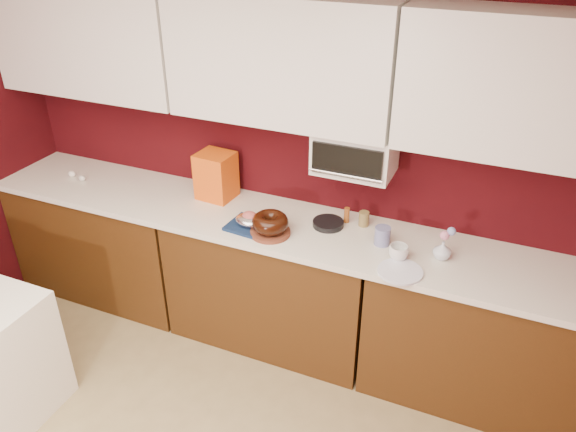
% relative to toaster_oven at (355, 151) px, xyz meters
% --- Properties ---
extents(wall_back, '(4.00, 0.02, 2.50)m').
position_rel_toaster_oven_xyz_m(wall_back, '(-0.45, 0.15, -0.12)').
color(wall_back, '#3C080C').
rests_on(wall_back, floor).
extents(base_cabinet_left, '(1.31, 0.58, 0.86)m').
position_rel_toaster_oven_xyz_m(base_cabinet_left, '(-1.78, -0.17, -0.95)').
color(base_cabinet_left, '#44270D').
rests_on(base_cabinet_left, floor).
extents(base_cabinet_center, '(1.31, 0.58, 0.86)m').
position_rel_toaster_oven_xyz_m(base_cabinet_center, '(-0.45, -0.17, -0.95)').
color(base_cabinet_center, '#44270D').
rests_on(base_cabinet_center, floor).
extents(base_cabinet_right, '(1.31, 0.58, 0.86)m').
position_rel_toaster_oven_xyz_m(base_cabinet_right, '(0.88, -0.17, -0.95)').
color(base_cabinet_right, '#44270D').
rests_on(base_cabinet_right, floor).
extents(countertop, '(4.00, 0.62, 0.04)m').
position_rel_toaster_oven_xyz_m(countertop, '(-0.45, -0.17, -0.49)').
color(countertop, silver).
rests_on(countertop, base_cabinet_center).
extents(upper_cabinet_left, '(1.31, 0.33, 0.70)m').
position_rel_toaster_oven_xyz_m(upper_cabinet_left, '(-1.78, -0.02, 0.48)').
color(upper_cabinet_left, white).
rests_on(upper_cabinet_left, wall_back).
extents(upper_cabinet_center, '(1.31, 0.33, 0.70)m').
position_rel_toaster_oven_xyz_m(upper_cabinet_center, '(-0.45, -0.02, 0.48)').
color(upper_cabinet_center, white).
rests_on(upper_cabinet_center, wall_back).
extents(upper_cabinet_right, '(1.31, 0.33, 0.70)m').
position_rel_toaster_oven_xyz_m(upper_cabinet_right, '(0.88, -0.02, 0.48)').
color(upper_cabinet_right, white).
rests_on(upper_cabinet_right, wall_back).
extents(toaster_oven, '(0.45, 0.30, 0.25)m').
position_rel_toaster_oven_xyz_m(toaster_oven, '(0.00, 0.00, 0.00)').
color(toaster_oven, white).
rests_on(toaster_oven, upper_cabinet_center).
extents(toaster_oven_door, '(0.40, 0.02, 0.18)m').
position_rel_toaster_oven_xyz_m(toaster_oven_door, '(0.00, -0.16, 0.00)').
color(toaster_oven_door, black).
rests_on(toaster_oven_door, toaster_oven).
extents(toaster_oven_handle, '(0.42, 0.02, 0.02)m').
position_rel_toaster_oven_xyz_m(toaster_oven_handle, '(0.00, -0.18, -0.07)').
color(toaster_oven_handle, silver).
rests_on(toaster_oven_handle, toaster_oven).
extents(cake_base, '(0.31, 0.31, 0.02)m').
position_rel_toaster_oven_xyz_m(cake_base, '(-0.40, -0.31, -0.46)').
color(cake_base, brown).
rests_on(cake_base, countertop).
extents(bundt_cake, '(0.24, 0.24, 0.09)m').
position_rel_toaster_oven_xyz_m(bundt_cake, '(-0.40, -0.31, -0.40)').
color(bundt_cake, black).
rests_on(bundt_cake, cake_base).
extents(navy_towel, '(0.28, 0.24, 0.02)m').
position_rel_toaster_oven_xyz_m(navy_towel, '(-0.54, -0.29, -0.46)').
color(navy_towel, '#13274A').
rests_on(navy_towel, countertop).
extents(foil_ham_nest, '(0.21, 0.19, 0.06)m').
position_rel_toaster_oven_xyz_m(foil_ham_nest, '(-0.54, -0.29, -0.42)').
color(foil_ham_nest, white).
rests_on(foil_ham_nest, navy_towel).
extents(roasted_ham, '(0.11, 0.10, 0.06)m').
position_rel_toaster_oven_xyz_m(roasted_ham, '(-0.54, -0.29, -0.40)').
color(roasted_ham, '#C35D59').
rests_on(roasted_ham, foil_ham_nest).
extents(pandoro_box, '(0.24, 0.22, 0.31)m').
position_rel_toaster_oven_xyz_m(pandoro_box, '(-0.92, -0.02, -0.32)').
color(pandoro_box, red).
rests_on(pandoro_box, countertop).
extents(dark_pan, '(0.23, 0.23, 0.03)m').
position_rel_toaster_oven_xyz_m(dark_pan, '(-0.12, -0.09, -0.46)').
color(dark_pan, black).
rests_on(dark_pan, countertop).
extents(coffee_mug, '(0.13, 0.13, 0.11)m').
position_rel_toaster_oven_xyz_m(coffee_mug, '(0.36, -0.27, -0.42)').
color(coffee_mug, silver).
rests_on(coffee_mug, countertop).
extents(blue_jar, '(0.10, 0.10, 0.11)m').
position_rel_toaster_oven_xyz_m(blue_jar, '(0.24, -0.16, -0.42)').
color(blue_jar, navy).
rests_on(blue_jar, countertop).
extents(flower_vase, '(0.08, 0.08, 0.12)m').
position_rel_toaster_oven_xyz_m(flower_vase, '(0.58, -0.17, -0.41)').
color(flower_vase, silver).
rests_on(flower_vase, countertop).
extents(flower_pink, '(0.05, 0.05, 0.05)m').
position_rel_toaster_oven_xyz_m(flower_pink, '(0.58, -0.17, -0.33)').
color(flower_pink, pink).
rests_on(flower_pink, flower_vase).
extents(flower_blue, '(0.05, 0.05, 0.05)m').
position_rel_toaster_oven_xyz_m(flower_blue, '(0.61, -0.15, -0.30)').
color(flower_blue, '#8295D1').
rests_on(flower_blue, flower_vase).
extents(china_plate, '(0.28, 0.28, 0.01)m').
position_rel_toaster_oven_xyz_m(china_plate, '(0.40, -0.39, -0.47)').
color(china_plate, white).
rests_on(china_plate, countertop).
extents(amber_bottle, '(0.04, 0.04, 0.10)m').
position_rel_toaster_oven_xyz_m(amber_bottle, '(-0.03, 0.00, -0.43)').
color(amber_bottle, brown).
rests_on(amber_bottle, countertop).
extents(paper_cup, '(0.08, 0.08, 0.09)m').
position_rel_toaster_oven_xyz_m(paper_cup, '(0.08, 0.00, -0.43)').
color(paper_cup, olive).
rests_on(paper_cup, countertop).
extents(egg_left, '(0.06, 0.05, 0.04)m').
position_rel_toaster_oven_xyz_m(egg_left, '(-2.02, -0.16, -0.45)').
color(egg_left, white).
rests_on(egg_left, countertop).
extents(egg_right, '(0.06, 0.05, 0.04)m').
position_rel_toaster_oven_xyz_m(egg_right, '(-1.91, -0.18, -0.46)').
color(egg_right, silver).
rests_on(egg_right, countertop).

